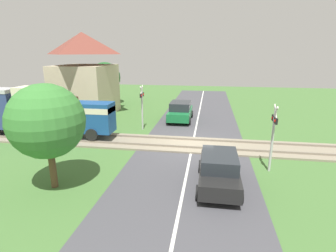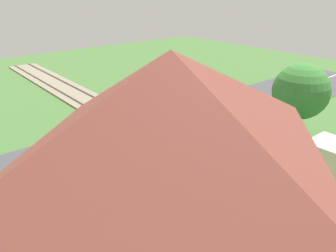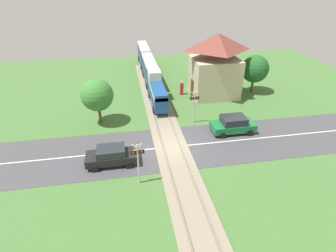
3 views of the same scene
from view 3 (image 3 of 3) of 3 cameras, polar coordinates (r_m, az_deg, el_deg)
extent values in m
plane|color=#426B33|center=(22.18, 0.69, -4.62)|extent=(60.00, 60.00, 0.00)
cube|color=#424247|center=(22.17, 0.69, -4.60)|extent=(48.00, 6.40, 0.02)
cube|color=silver|center=(22.16, 0.69, -4.58)|extent=(48.00, 0.12, 0.00)
cube|color=gray|center=(22.14, 0.69, -4.49)|extent=(2.80, 48.00, 0.12)
cube|color=slate|center=(21.97, -1.16, -4.42)|extent=(0.10, 48.00, 0.12)
cube|color=slate|center=(22.20, 2.52, -4.05)|extent=(0.10, 48.00, 0.12)
cube|color=navy|center=(28.65, -2.36, 7.21)|extent=(1.35, 6.33, 1.90)
cube|color=beige|center=(28.46, -2.38, 8.19)|extent=(1.37, 6.33, 0.36)
cube|color=beige|center=(30.17, -2.99, 11.21)|extent=(1.35, 2.03, 0.90)
cylinder|color=black|center=(27.12, -3.23, 3.65)|extent=(0.14, 0.76, 0.76)
cylinder|color=black|center=(27.31, -0.23, 3.88)|extent=(0.14, 0.76, 0.76)
cylinder|color=black|center=(30.80, -4.18, 6.89)|extent=(0.14, 0.76, 0.76)
cylinder|color=black|center=(30.96, -1.51, 7.09)|extent=(0.14, 0.76, 0.76)
cube|color=navy|center=(35.42, -4.04, 12.03)|extent=(1.35, 7.54, 2.40)
cube|color=#BCBCC1|center=(35.04, -4.12, 14.09)|extent=(1.41, 7.54, 0.24)
cylinder|color=black|center=(33.48, -4.74, 8.77)|extent=(0.14, 0.76, 0.76)
cylinder|color=black|center=(33.63, -2.27, 8.95)|extent=(0.14, 0.76, 0.76)
cylinder|color=black|center=(38.01, -5.50, 11.31)|extent=(0.14, 0.76, 0.76)
cylinder|color=black|center=(38.14, -3.30, 11.46)|extent=(0.14, 0.76, 0.76)
cube|color=navy|center=(43.02, -5.28, 15.15)|extent=(1.35, 7.54, 2.40)
cube|color=#BCBCC1|center=(42.71, -5.36, 16.87)|extent=(1.41, 7.54, 0.24)
cylinder|color=black|center=(40.97, -5.90, 12.64)|extent=(0.14, 0.76, 0.76)
cylinder|color=black|center=(41.09, -3.85, 12.78)|extent=(0.14, 0.76, 0.76)
cylinder|color=black|center=(45.60, -6.43, 14.37)|extent=(0.14, 0.76, 0.76)
cylinder|color=black|center=(45.71, -4.58, 14.49)|extent=(0.14, 0.76, 0.76)
cube|color=black|center=(20.43, -12.17, -6.68)|extent=(3.81, 1.60, 0.62)
cube|color=#23282D|center=(20.09, -12.34, -5.33)|extent=(2.09, 1.47, 0.55)
cylinder|color=black|center=(21.21, -8.71, -5.81)|extent=(0.60, 0.18, 0.60)
cylinder|color=black|center=(19.92, -8.52, -8.45)|extent=(0.60, 0.18, 0.60)
cylinder|color=black|center=(21.38, -15.37, -6.34)|extent=(0.60, 0.18, 0.60)
cylinder|color=black|center=(20.10, -15.65, -8.99)|extent=(0.60, 0.18, 0.60)
cube|color=#197038|center=(24.66, 13.92, -0.07)|extent=(3.94, 1.76, 0.65)
cube|color=#23282D|center=(24.35, 14.10, 1.26)|extent=(2.17, 1.62, 0.65)
cylinder|color=black|center=(23.66, 11.77, -2.06)|extent=(0.60, 0.18, 0.60)
cylinder|color=black|center=(25.06, 10.38, 0.02)|extent=(0.60, 0.18, 0.60)
cylinder|color=black|center=(24.66, 17.33, -1.46)|extent=(0.60, 0.18, 0.60)
cylinder|color=black|center=(26.01, 15.70, 0.50)|extent=(0.60, 0.18, 0.60)
cylinder|color=#B7B7B7|center=(17.81, -6.47, -8.32)|extent=(0.12, 0.12, 3.16)
cube|color=black|center=(17.21, -6.66, -5.67)|extent=(0.90, 0.08, 0.28)
sphere|color=red|center=(17.21, -7.55, -5.75)|extent=(0.18, 0.18, 0.18)
sphere|color=red|center=(17.22, -5.76, -5.59)|extent=(0.18, 0.18, 0.18)
cube|color=silver|center=(17.03, -6.72, -4.79)|extent=(0.72, 0.04, 0.72)
cube|color=silver|center=(17.03, -6.72, -4.79)|extent=(0.72, 0.04, 0.72)
cylinder|color=#B7B7B7|center=(25.32, 5.72, 3.96)|extent=(0.12, 0.12, 3.16)
cube|color=black|center=(24.90, 5.83, 6.06)|extent=(0.90, 0.08, 0.28)
sphere|color=red|center=(24.97, 6.43, 6.09)|extent=(0.18, 0.18, 0.18)
sphere|color=red|center=(24.83, 5.23, 6.02)|extent=(0.18, 0.18, 0.18)
cube|color=silver|center=(24.77, 5.87, 6.73)|extent=(0.72, 0.04, 0.72)
cube|color=silver|center=(24.77, 5.87, 6.73)|extent=(0.72, 0.04, 0.72)
cube|color=#C6B793|center=(31.80, 10.02, 10.38)|extent=(5.21, 4.55, 4.47)
pyramid|color=brown|center=(30.73, 10.71, 17.59)|extent=(5.63, 4.91, 1.85)
cube|color=#472D1E|center=(31.44, 5.27, 8.18)|extent=(0.06, 1.10, 2.10)
cylinder|color=#B2282D|center=(32.10, 2.97, 8.10)|extent=(0.42, 0.42, 1.44)
sphere|color=beige|center=(31.80, 3.01, 9.52)|extent=(0.26, 0.26, 0.26)
cylinder|color=brown|center=(34.46, 17.83, 8.32)|extent=(0.28, 0.28, 1.54)
sphere|color=#1E5623|center=(33.79, 18.39, 11.71)|extent=(3.26, 3.26, 3.26)
cylinder|color=brown|center=(26.36, -14.58, 2.32)|extent=(0.28, 0.28, 1.61)
sphere|color=#387A33|center=(25.50, -15.17, 6.51)|extent=(3.04, 3.04, 3.04)
camera|label=1|loc=(21.91, -41.95, 3.41)|focal=28.00mm
camera|label=2|loc=(35.16, 14.08, 21.72)|focal=35.00mm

